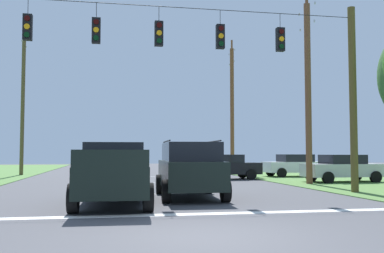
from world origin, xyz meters
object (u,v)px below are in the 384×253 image
at_px(pickup_truck, 113,174).
at_px(distant_car_oncoming, 343,168).
at_px(distant_car_crossing_white, 295,165).
at_px(utility_pole_far_right, 232,107).
at_px(utility_pole_mid_right, 308,88).
at_px(overhead_signal_span, 163,81).
at_px(utility_pole_far_left, 23,105).
at_px(distant_car_far_parked, 225,166).
at_px(suv_black, 190,168).

height_order(pickup_truck, distant_car_oncoming, pickup_truck).
relative_size(pickup_truck, distant_car_crossing_white, 1.25).
bearing_deg(utility_pole_far_right, utility_pole_mid_right, -88.11).
relative_size(overhead_signal_span, distant_car_crossing_white, 3.62).
xyz_separation_m(overhead_signal_span, utility_pole_far_left, (-8.27, 17.52, 0.80)).
bearing_deg(distant_car_oncoming, utility_pole_far_right, 103.60).
distance_m(pickup_truck, utility_pole_far_right, 23.15).
bearing_deg(utility_pole_far_left, distant_car_far_parked, -29.05).
bearing_deg(overhead_signal_span, pickup_truck, -127.22).
distance_m(distant_car_oncoming, distant_car_far_parked, 6.96).
distance_m(utility_pole_mid_right, utility_pole_far_right, 13.19).
height_order(pickup_truck, distant_car_far_parked, pickup_truck).
relative_size(suv_black, utility_pole_mid_right, 0.47).
distance_m(distant_car_far_parked, utility_pole_far_right, 9.62).
distance_m(distant_car_oncoming, utility_pole_far_right, 13.22).
bearing_deg(overhead_signal_span, utility_pole_mid_right, 31.29).
xyz_separation_m(distant_car_oncoming, utility_pole_far_left, (-18.96, 11.43, 4.37)).
height_order(distant_car_oncoming, utility_pole_far_left, utility_pole_far_left).
xyz_separation_m(suv_black, utility_pole_mid_right, (7.32, 5.78, 3.94)).
relative_size(distant_car_crossing_white, utility_pole_far_left, 0.41).
relative_size(overhead_signal_span, distant_car_far_parked, 3.69).
bearing_deg(overhead_signal_span, distant_car_crossing_white, 48.96).
bearing_deg(utility_pole_mid_right, distant_car_crossing_white, 72.06).
distance_m(overhead_signal_span, utility_pole_far_right, 19.78).
relative_size(suv_black, distant_car_crossing_white, 1.11).
height_order(overhead_signal_span, utility_pole_far_left, utility_pole_far_left).
xyz_separation_m(overhead_signal_span, distant_car_crossing_white, (10.49, 12.05, -3.57)).
bearing_deg(suv_black, distant_car_crossing_white, 53.20).
height_order(overhead_signal_span, distant_car_far_parked, overhead_signal_span).
xyz_separation_m(utility_pole_mid_right, utility_pole_far_right, (-0.43, 13.18, 0.31)).
relative_size(distant_car_far_parked, utility_pole_mid_right, 0.42).
bearing_deg(utility_pole_far_left, overhead_signal_span, -64.72).
height_order(utility_pole_mid_right, utility_pole_far_right, utility_pole_far_right).
xyz_separation_m(suv_black, utility_pole_far_right, (6.89, 18.97, 4.25)).
height_order(overhead_signal_span, pickup_truck, overhead_signal_span).
distance_m(distant_car_oncoming, utility_pole_far_left, 22.56).
xyz_separation_m(pickup_truck, utility_pole_mid_right, (10.05, 7.42, 4.03)).
bearing_deg(utility_pole_far_left, utility_pole_mid_right, -37.27).
relative_size(suv_black, utility_pole_far_left, 0.46).
relative_size(distant_car_crossing_white, utility_pole_mid_right, 0.43).
bearing_deg(distant_car_crossing_white, pickup_truck, -130.42).
relative_size(utility_pole_mid_right, utility_pole_far_right, 0.95).
bearing_deg(utility_pole_far_right, pickup_truck, -115.02).
relative_size(distant_car_far_parked, utility_pole_far_left, 0.41).
height_order(pickup_truck, suv_black, suv_black).
xyz_separation_m(distant_car_far_parked, utility_pole_far_left, (-13.29, 7.38, 4.37)).
bearing_deg(distant_car_crossing_white, distant_car_oncoming, -88.07).
xyz_separation_m(distant_car_crossing_white, utility_pole_far_left, (-18.76, 5.47, 4.37)).
relative_size(overhead_signal_span, utility_pole_far_right, 1.46).
relative_size(utility_pole_mid_right, utility_pole_far_left, 0.97).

